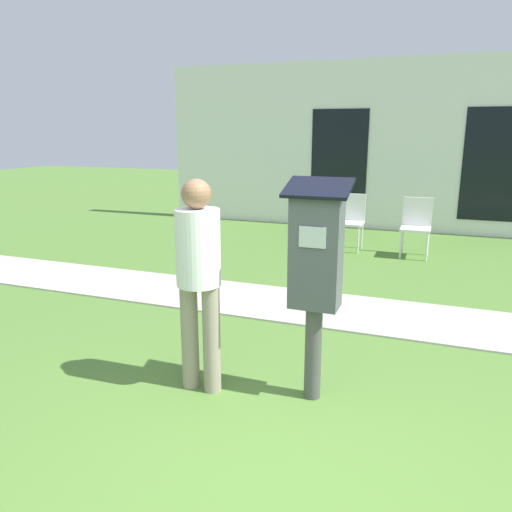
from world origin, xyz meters
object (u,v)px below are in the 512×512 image
Objects in this scene: parking_meter at (316,263)px; person_standing at (199,270)px; outdoor_chair_left at (350,217)px; outdoor_chair_middle at (416,222)px.

person_standing is at bearing -168.09° from parking_meter.
parking_meter is 1.77× the size of outdoor_chair_left.
person_standing reaches higher than outdoor_chair_middle.
outdoor_chair_left is (-0.61, 4.82, -0.49)m from parking_meter.
parking_meter is 1.01× the size of person_standing.
parking_meter is at bearing 0.27° from person_standing.
parking_meter reaches higher than person_standing.
outdoor_chair_middle is at bearing 84.80° from parking_meter.
outdoor_chair_middle is (1.24, 4.87, -0.40)m from person_standing.
outdoor_chair_middle is (1.04, -0.12, 0.00)m from outdoor_chair_left.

